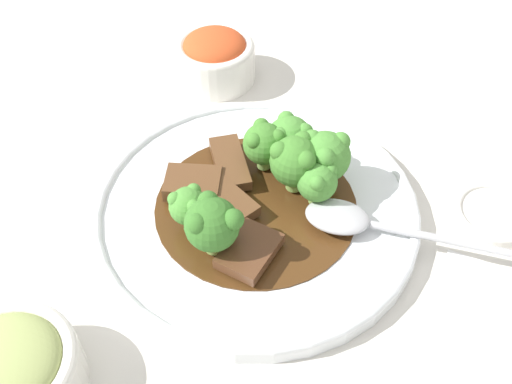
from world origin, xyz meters
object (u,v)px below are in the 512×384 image
(main_plate, at_px, (256,209))
(beef_strip_3, at_px, (249,251))
(sauce_dish, at_px, (495,214))
(broccoli_floret_1, at_px, (317,181))
(beef_strip_2, at_px, (193,183))
(serving_spoon, at_px, (365,221))
(broccoli_floret_4, at_px, (325,156))
(beef_strip_0, at_px, (230,163))
(broccoli_floret_5, at_px, (188,205))
(broccoli_floret_3, at_px, (212,224))
(broccoli_floret_2, at_px, (296,161))
(side_bowl_kimchi, at_px, (215,57))
(broccoli_floret_6, at_px, (290,138))
(side_bowl_appetizer, at_px, (10,371))
(broccoli_floret_0, at_px, (264,143))
(beef_strip_1, at_px, (222,202))

(main_plate, bearing_deg, beef_strip_3, -78.06)
(main_plate, distance_m, sauce_dish, 0.22)
(broccoli_floret_1, bearing_deg, beef_strip_2, -171.01)
(serving_spoon, bearing_deg, broccoli_floret_4, 138.66)
(beef_strip_0, relative_size, beef_strip_3, 1.21)
(broccoli_floret_5, xyz_separation_m, sauce_dish, (0.27, 0.10, -0.04))
(broccoli_floret_1, bearing_deg, beef_strip_0, 168.03)
(broccoli_floret_3, bearing_deg, beef_strip_3, 4.64)
(main_plate, distance_m, broccoli_floret_3, 0.08)
(broccoli_floret_2, height_order, side_bowl_kimchi, broccoli_floret_2)
(serving_spoon, bearing_deg, side_bowl_kimchi, 137.92)
(broccoli_floret_5, bearing_deg, beef_strip_2, 107.39)
(broccoli_floret_6, bearing_deg, side_bowl_appetizer, -115.14)
(broccoli_floret_0, relative_size, serving_spoon, 0.21)
(broccoli_floret_4, bearing_deg, main_plate, -138.65)
(broccoli_floret_0, height_order, sauce_dish, broccoli_floret_0)
(beef_strip_3, relative_size, broccoli_floret_5, 1.56)
(serving_spoon, distance_m, side_bowl_appetizer, 0.31)
(broccoli_floret_6, height_order, sauce_dish, broccoli_floret_6)
(broccoli_floret_3, relative_size, broccoli_floret_5, 1.41)
(beef_strip_3, xyz_separation_m, broccoli_floret_2, (0.02, 0.09, 0.03))
(beef_strip_0, bearing_deg, side_bowl_appetizer, -107.74)
(broccoli_floret_5, height_order, serving_spoon, broccoli_floret_5)
(beef_strip_0, height_order, broccoli_floret_6, broccoli_floret_6)
(beef_strip_2, bearing_deg, sauce_dish, 12.82)
(beef_strip_2, distance_m, beef_strip_3, 0.10)
(beef_strip_2, bearing_deg, broccoli_floret_5, -72.61)
(beef_strip_1, height_order, broccoli_floret_3, broccoli_floret_3)
(beef_strip_3, relative_size, broccoli_floret_3, 1.11)
(main_plate, xyz_separation_m, broccoli_floret_5, (-0.05, -0.04, 0.03))
(main_plate, relative_size, beef_strip_0, 4.06)
(broccoli_floret_2, relative_size, broccoli_floret_6, 1.18)
(broccoli_floret_0, height_order, broccoli_floret_2, broccoli_floret_2)
(beef_strip_3, xyz_separation_m, broccoli_floret_5, (-0.06, 0.02, 0.02))
(beef_strip_2, relative_size, broccoli_floret_5, 1.48)
(beef_strip_2, distance_m, sauce_dish, 0.29)
(side_bowl_kimchi, bearing_deg, sauce_dish, -21.83)
(main_plate, bearing_deg, broccoli_floret_1, 19.36)
(main_plate, bearing_deg, beef_strip_0, 135.75)
(broccoli_floret_6, height_order, side_bowl_kimchi, broccoli_floret_6)
(beef_strip_0, xyz_separation_m, serving_spoon, (0.14, -0.03, 0.00))
(broccoli_floret_6, distance_m, side_bowl_appetizer, 0.31)
(broccoli_floret_0, distance_m, broccoli_floret_1, 0.07)
(beef_strip_0, bearing_deg, broccoli_floret_6, 29.56)
(broccoli_floret_0, bearing_deg, main_plate, -81.68)
(sauce_dish, bearing_deg, broccoli_floret_2, -170.06)
(beef_strip_3, distance_m, broccoli_floret_2, 0.10)
(broccoli_floret_4, bearing_deg, side_bowl_kimchi, 137.70)
(broccoli_floret_3, xyz_separation_m, side_bowl_appetizer, (-0.10, -0.15, -0.03))
(main_plate, height_order, broccoli_floret_5, broccoli_floret_5)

